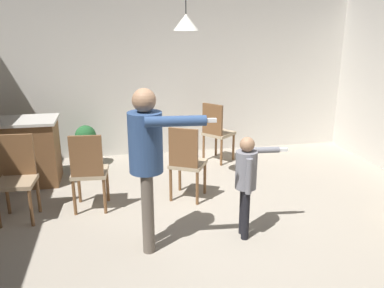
{
  "coord_description": "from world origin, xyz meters",
  "views": [
    {
      "loc": [
        -1.02,
        -3.62,
        2.25
      ],
      "look_at": [
        -0.22,
        0.36,
        1.0
      ],
      "focal_mm": 37.18,
      "sensor_mm": 36.0,
      "label": 1
    }
  ],
  "objects_px": {
    "kitchen_counter": "(14,152)",
    "dining_chair_by_counter": "(17,174)",
    "person_adult": "(147,153)",
    "dining_chair_near_wall": "(216,130)",
    "dining_chair_spare": "(89,169)",
    "potted_plant_corner": "(86,144)",
    "person_child": "(247,176)",
    "dining_chair_centre_back": "(186,160)"
  },
  "relations": [
    {
      "from": "person_adult",
      "to": "dining_chair_by_counter",
      "type": "height_order",
      "value": "person_adult"
    },
    {
      "from": "person_child",
      "to": "dining_chair_near_wall",
      "type": "bearing_deg",
      "value": 178.81
    },
    {
      "from": "person_adult",
      "to": "dining_chair_by_counter",
      "type": "distance_m",
      "value": 1.81
    },
    {
      "from": "person_child",
      "to": "dining_chair_by_counter",
      "type": "xyz_separation_m",
      "value": [
        -2.48,
        0.95,
        -0.16
      ]
    },
    {
      "from": "kitchen_counter",
      "to": "dining_chair_by_counter",
      "type": "xyz_separation_m",
      "value": [
        0.28,
        -1.1,
        0.07
      ]
    },
    {
      "from": "kitchen_counter",
      "to": "dining_chair_spare",
      "type": "height_order",
      "value": "dining_chair_spare"
    },
    {
      "from": "dining_chair_near_wall",
      "to": "dining_chair_spare",
      "type": "distance_m",
      "value": 2.46
    },
    {
      "from": "dining_chair_spare",
      "to": "person_child",
      "type": "bearing_deg",
      "value": -25.1
    },
    {
      "from": "dining_chair_by_counter",
      "to": "dining_chair_near_wall",
      "type": "xyz_separation_m",
      "value": [
        2.79,
        1.47,
        0.0
      ]
    },
    {
      "from": "dining_chair_spare",
      "to": "potted_plant_corner",
      "type": "distance_m",
      "value": 1.67
    },
    {
      "from": "person_adult",
      "to": "dining_chair_near_wall",
      "type": "bearing_deg",
      "value": 156.39
    },
    {
      "from": "kitchen_counter",
      "to": "dining_chair_by_counter",
      "type": "bearing_deg",
      "value": -75.91
    },
    {
      "from": "person_child",
      "to": "dining_chair_by_counter",
      "type": "relative_size",
      "value": 1.13
    },
    {
      "from": "dining_chair_by_counter",
      "to": "kitchen_counter",
      "type": "bearing_deg",
      "value": -72.41
    },
    {
      "from": "kitchen_counter",
      "to": "person_child",
      "type": "relative_size",
      "value": 1.12
    },
    {
      "from": "person_child",
      "to": "dining_chair_spare",
      "type": "relative_size",
      "value": 1.13
    },
    {
      "from": "kitchen_counter",
      "to": "dining_chair_near_wall",
      "type": "height_order",
      "value": "dining_chair_near_wall"
    },
    {
      "from": "person_adult",
      "to": "dining_chair_centre_back",
      "type": "xyz_separation_m",
      "value": [
        0.58,
        1.07,
        -0.49
      ]
    },
    {
      "from": "dining_chair_near_wall",
      "to": "dining_chair_by_counter",
      "type": "bearing_deg",
      "value": -102.47
    },
    {
      "from": "dining_chair_centre_back",
      "to": "dining_chair_spare",
      "type": "xyz_separation_m",
      "value": [
        -1.22,
        -0.08,
        0.0
      ]
    },
    {
      "from": "dining_chair_near_wall",
      "to": "dining_chair_spare",
      "type": "xyz_separation_m",
      "value": [
        -1.98,
        -1.46,
        0.0
      ]
    },
    {
      "from": "dining_chair_centre_back",
      "to": "person_child",
      "type": "bearing_deg",
      "value": -37.96
    },
    {
      "from": "dining_chair_by_counter",
      "to": "dining_chair_centre_back",
      "type": "relative_size",
      "value": 1.0
    },
    {
      "from": "dining_chair_centre_back",
      "to": "kitchen_counter",
      "type": "bearing_deg",
      "value": -175.05
    },
    {
      "from": "dining_chair_near_wall",
      "to": "dining_chair_centre_back",
      "type": "bearing_deg",
      "value": -69.15
    },
    {
      "from": "dining_chair_by_counter",
      "to": "dining_chair_spare",
      "type": "bearing_deg",
      "value": -175.48
    },
    {
      "from": "dining_chair_near_wall",
      "to": "potted_plant_corner",
      "type": "bearing_deg",
      "value": -135.71
    },
    {
      "from": "potted_plant_corner",
      "to": "dining_chair_near_wall",
      "type": "bearing_deg",
      "value": -5.48
    },
    {
      "from": "kitchen_counter",
      "to": "dining_chair_near_wall",
      "type": "xyz_separation_m",
      "value": [
        3.07,
        0.37,
        0.07
      ]
    },
    {
      "from": "person_child",
      "to": "dining_chair_centre_back",
      "type": "height_order",
      "value": "person_child"
    },
    {
      "from": "dining_chair_by_counter",
      "to": "dining_chair_near_wall",
      "type": "height_order",
      "value": "same"
    },
    {
      "from": "dining_chair_near_wall",
      "to": "dining_chair_spare",
      "type": "height_order",
      "value": "same"
    },
    {
      "from": "person_child",
      "to": "dining_chair_spare",
      "type": "height_order",
      "value": "person_child"
    },
    {
      "from": "person_adult",
      "to": "dining_chair_centre_back",
      "type": "relative_size",
      "value": 1.67
    },
    {
      "from": "kitchen_counter",
      "to": "dining_chair_near_wall",
      "type": "distance_m",
      "value": 3.09
    },
    {
      "from": "kitchen_counter",
      "to": "dining_chair_near_wall",
      "type": "relative_size",
      "value": 1.26
    },
    {
      "from": "dining_chair_near_wall",
      "to": "potted_plant_corner",
      "type": "distance_m",
      "value": 2.12
    },
    {
      "from": "kitchen_counter",
      "to": "dining_chair_centre_back",
      "type": "height_order",
      "value": "dining_chair_centre_back"
    },
    {
      "from": "person_adult",
      "to": "dining_chair_near_wall",
      "type": "relative_size",
      "value": 1.67
    },
    {
      "from": "person_child",
      "to": "dining_chair_by_counter",
      "type": "distance_m",
      "value": 2.67
    },
    {
      "from": "dining_chair_spare",
      "to": "potted_plant_corner",
      "type": "xyz_separation_m",
      "value": [
        -0.13,
        1.66,
        -0.17
      ]
    },
    {
      "from": "person_child",
      "to": "dining_chair_centre_back",
      "type": "xyz_separation_m",
      "value": [
        -0.45,
        1.05,
        -0.16
      ]
    }
  ]
}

